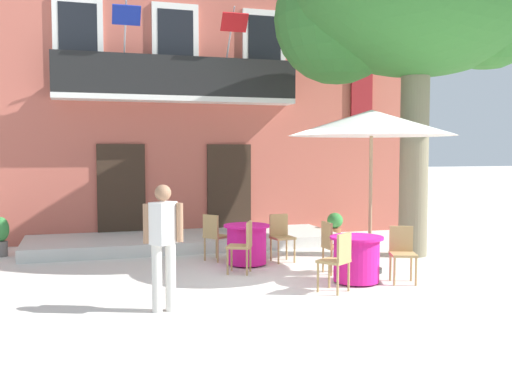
{
  "coord_description": "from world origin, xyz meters",
  "views": [
    {
      "loc": [
        -3.08,
        -8.97,
        2.14
      ],
      "look_at": [
        0.42,
        2.42,
        1.3
      ],
      "focal_mm": 41.02,
      "sensor_mm": 36.0,
      "label": 1
    }
  ],
  "objects_px": {
    "cafe_chair_near_tree_1": "(338,258)",
    "cafe_chair_near_tree_2": "(402,250)",
    "cafe_table_middle": "(247,244)",
    "plane_tree": "(412,5)",
    "cafe_umbrella": "(371,124)",
    "pedestrian_near_entrance": "(163,240)",
    "ground_planter_left": "(1,234)",
    "ground_planter_right": "(335,224)",
    "cafe_table_near_tree": "(356,259)",
    "cafe_chair_middle_1": "(243,243)",
    "cafe_chair_middle_2": "(281,234)",
    "cafe_chair_middle_0": "(214,234)",
    "cafe_chair_near_tree_0": "(332,244)"
  },
  "relations": [
    {
      "from": "cafe_umbrella",
      "to": "ground_planter_left",
      "type": "xyz_separation_m",
      "value": [
        -6.4,
        3.6,
        -2.16
      ]
    },
    {
      "from": "cafe_table_near_tree",
      "to": "cafe_umbrella",
      "type": "distance_m",
      "value": 2.4
    },
    {
      "from": "cafe_chair_near_tree_2",
      "to": "ground_planter_left",
      "type": "relative_size",
      "value": 1.13
    },
    {
      "from": "cafe_chair_middle_2",
      "to": "cafe_chair_middle_0",
      "type": "bearing_deg",
      "value": 161.12
    },
    {
      "from": "cafe_chair_middle_0",
      "to": "cafe_chair_middle_2",
      "type": "relative_size",
      "value": 1.0
    },
    {
      "from": "ground_planter_right",
      "to": "plane_tree",
      "type": "bearing_deg",
      "value": -81.49
    },
    {
      "from": "cafe_table_middle",
      "to": "ground_planter_left",
      "type": "relative_size",
      "value": 1.08
    },
    {
      "from": "cafe_chair_near_tree_1",
      "to": "cafe_chair_middle_2",
      "type": "xyz_separation_m",
      "value": [
        0.02,
        2.62,
        0.0
      ]
    },
    {
      "from": "cafe_chair_near_tree_2",
      "to": "cafe_chair_middle_1",
      "type": "height_order",
      "value": "same"
    },
    {
      "from": "plane_tree",
      "to": "ground_planter_left",
      "type": "bearing_deg",
      "value": 163.83
    },
    {
      "from": "cafe_chair_near_tree_1",
      "to": "cafe_chair_near_tree_2",
      "type": "bearing_deg",
      "value": 13.99
    },
    {
      "from": "cafe_chair_near_tree_1",
      "to": "pedestrian_near_entrance",
      "type": "distance_m",
      "value": 2.71
    },
    {
      "from": "cafe_chair_near_tree_1",
      "to": "pedestrian_near_entrance",
      "type": "xyz_separation_m",
      "value": [
        -2.66,
        -0.27,
        0.43
      ]
    },
    {
      "from": "cafe_chair_near_tree_1",
      "to": "cafe_umbrella",
      "type": "xyz_separation_m",
      "value": [
        1.16,
        1.18,
        2.08
      ]
    },
    {
      "from": "plane_tree",
      "to": "cafe_chair_near_tree_1",
      "type": "relative_size",
      "value": 7.39
    },
    {
      "from": "cafe_chair_near_tree_1",
      "to": "cafe_chair_near_tree_2",
      "type": "height_order",
      "value": "same"
    },
    {
      "from": "cafe_table_near_tree",
      "to": "ground_planter_left",
      "type": "bearing_deg",
      "value": 143.55
    },
    {
      "from": "cafe_chair_middle_2",
      "to": "ground_planter_left",
      "type": "xyz_separation_m",
      "value": [
        -5.25,
        2.17,
        -0.08
      ]
    },
    {
      "from": "cafe_chair_near_tree_0",
      "to": "cafe_chair_middle_2",
      "type": "distance_m",
      "value": 1.44
    },
    {
      "from": "cafe_chair_near_tree_2",
      "to": "pedestrian_near_entrance",
      "type": "bearing_deg",
      "value": -171.41
    },
    {
      "from": "cafe_chair_near_tree_1",
      "to": "cafe_umbrella",
      "type": "height_order",
      "value": "cafe_umbrella"
    },
    {
      "from": "plane_tree",
      "to": "cafe_umbrella",
      "type": "relative_size",
      "value": 2.32
    },
    {
      "from": "cafe_table_middle",
      "to": "ground_planter_right",
      "type": "bearing_deg",
      "value": 41.41
    },
    {
      "from": "cafe_table_middle",
      "to": "plane_tree",
      "type": "bearing_deg",
      "value": 0.23
    },
    {
      "from": "plane_tree",
      "to": "cafe_table_middle",
      "type": "relative_size",
      "value": 7.79
    },
    {
      "from": "cafe_chair_middle_1",
      "to": "cafe_chair_middle_2",
      "type": "height_order",
      "value": "same"
    },
    {
      "from": "ground_planter_left",
      "to": "cafe_chair_near_tree_2",
      "type": "bearing_deg",
      "value": -34.33
    },
    {
      "from": "plane_tree",
      "to": "ground_planter_left",
      "type": "distance_m",
      "value": 9.48
    },
    {
      "from": "cafe_chair_middle_1",
      "to": "cafe_umbrella",
      "type": "relative_size",
      "value": 0.31
    },
    {
      "from": "ground_planter_left",
      "to": "ground_planter_right",
      "type": "relative_size",
      "value": 1.3
    },
    {
      "from": "cafe_chair_middle_0",
      "to": "pedestrian_near_entrance",
      "type": "relative_size",
      "value": 0.54
    },
    {
      "from": "cafe_table_near_tree",
      "to": "cafe_chair_middle_1",
      "type": "distance_m",
      "value": 2.0
    },
    {
      "from": "cafe_chair_near_tree_1",
      "to": "cafe_chair_middle_1",
      "type": "xyz_separation_m",
      "value": [
        -0.99,
        1.75,
        0.0
      ]
    },
    {
      "from": "cafe_chair_middle_2",
      "to": "cafe_table_near_tree",
      "type": "bearing_deg",
      "value": -75.49
    },
    {
      "from": "cafe_chair_near_tree_2",
      "to": "cafe_table_middle",
      "type": "relative_size",
      "value": 1.05
    },
    {
      "from": "cafe_chair_middle_0",
      "to": "cafe_chair_middle_1",
      "type": "height_order",
      "value": "same"
    },
    {
      "from": "pedestrian_near_entrance",
      "to": "plane_tree",
      "type": "bearing_deg",
      "value": 27.01
    },
    {
      "from": "plane_tree",
      "to": "cafe_chair_near_tree_1",
      "type": "distance_m",
      "value": 5.83
    },
    {
      "from": "cafe_umbrella",
      "to": "pedestrian_near_entrance",
      "type": "bearing_deg",
      "value": -159.21
    },
    {
      "from": "cafe_chair_near_tree_0",
      "to": "cafe_table_middle",
      "type": "xyz_separation_m",
      "value": [
        -1.2,
        1.21,
        -0.14
      ]
    },
    {
      "from": "cafe_table_near_tree",
      "to": "ground_planter_left",
      "type": "xyz_separation_m",
      "value": [
        -5.8,
        4.28,
        0.06
      ]
    },
    {
      "from": "cafe_chair_near_tree_2",
      "to": "cafe_chair_middle_0",
      "type": "bearing_deg",
      "value": 132.73
    },
    {
      "from": "cafe_chair_middle_0",
      "to": "cafe_chair_near_tree_2",
      "type": "bearing_deg",
      "value": -47.27
    },
    {
      "from": "cafe_chair_near_tree_2",
      "to": "cafe_table_middle",
      "type": "bearing_deg",
      "value": 133.36
    },
    {
      "from": "cafe_chair_near_tree_1",
      "to": "ground_planter_right",
      "type": "height_order",
      "value": "cafe_chair_near_tree_1"
    },
    {
      "from": "cafe_chair_middle_0",
      "to": "cafe_chair_middle_1",
      "type": "xyz_separation_m",
      "value": [
        0.22,
        -1.28,
        0.0
      ]
    },
    {
      "from": "cafe_umbrella",
      "to": "plane_tree",
      "type": "bearing_deg",
      "value": 39.62
    },
    {
      "from": "cafe_chair_near_tree_2",
      "to": "ground_planter_left",
      "type": "height_order",
      "value": "cafe_chair_near_tree_2"
    },
    {
      "from": "cafe_chair_near_tree_1",
      "to": "pedestrian_near_entrance",
      "type": "bearing_deg",
      "value": -174.11
    },
    {
      "from": "cafe_table_near_tree",
      "to": "cafe_chair_near_tree_2",
      "type": "xyz_separation_m",
      "value": [
        0.73,
        -0.18,
        0.14
      ]
    }
  ]
}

